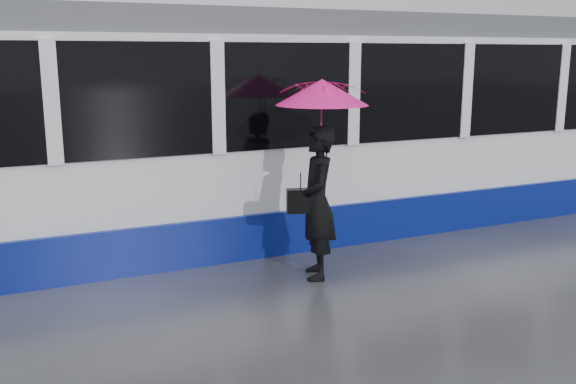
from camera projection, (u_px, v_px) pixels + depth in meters
name	position (u px, v px, depth m)	size (l,w,h in m)	color
ground	(211.00, 302.00, 7.25)	(90.00, 90.00, 0.00)	#2B2B30
rails	(158.00, 243.00, 9.47)	(34.00, 1.51, 0.02)	#3F3D38
woman	(317.00, 203.00, 7.90)	(0.70, 0.46, 1.91)	black
umbrella	(322.00, 110.00, 7.68)	(1.43, 1.43, 1.29)	#FA1568
handbag	(300.00, 201.00, 7.82)	(0.37, 0.25, 0.47)	black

